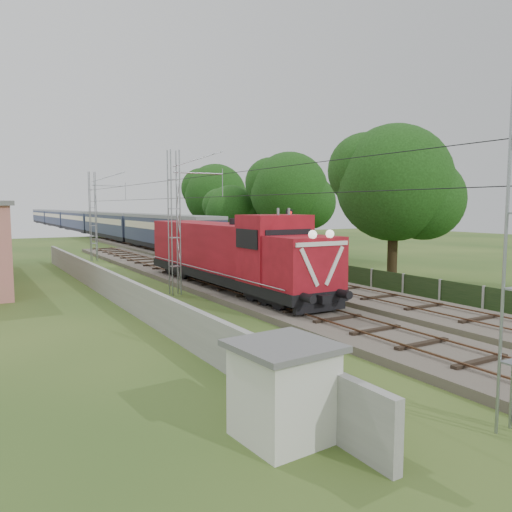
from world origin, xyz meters
TOP-DOWN VIEW (x-y plane):
  - ground at (0.00, 0.00)m, footprint 140.00×140.00m
  - track_main at (0.00, 7.00)m, footprint 4.20×70.00m
  - track_side at (5.00, 20.00)m, footprint 4.20×80.00m
  - catenary at (-2.95, 12.00)m, footprint 3.31×70.00m
  - boundary_wall at (-6.50, 12.00)m, footprint 0.25×40.00m
  - fence at (8.00, 3.00)m, footprint 0.12×32.00m
  - locomotive at (0.00, 11.18)m, footprint 3.06×17.46m
  - coach_rake at (5.00, 79.39)m, footprint 2.97×110.97m
  - signal_post at (3.17, 9.83)m, footprint 0.53×0.41m
  - relay_hut at (-7.40, -5.58)m, footprint 2.17×2.17m
  - tree_a at (10.97, 9.16)m, footprint 7.84×7.46m
  - tree_b at (13.67, 25.12)m, footprint 7.73×7.36m
  - tree_c at (10.39, 30.76)m, footprint 5.45×5.19m
  - tree_d at (12.78, 39.18)m, footprint 7.62×7.26m

SIDE VIEW (x-z plane):
  - ground at x=0.00m, z-range 0.00..0.00m
  - track_main at x=0.00m, z-range -0.04..0.41m
  - track_side at x=5.00m, z-range -0.04..0.41m
  - fence at x=8.00m, z-range 0.00..1.20m
  - boundary_wall at x=-6.50m, z-range 0.00..1.50m
  - relay_hut at x=-7.40m, z-range 0.01..2.10m
  - locomotive at x=0.00m, z-range 0.06..4.49m
  - coach_rake at x=5.00m, z-range 0.76..4.19m
  - signal_post at x=3.17m, z-range 0.90..5.70m
  - catenary at x=-2.95m, z-range 0.05..8.05m
  - tree_c at x=10.39m, z-range 0.87..7.93m
  - tree_d at x=12.78m, z-range 1.22..11.10m
  - tree_b at x=13.67m, z-range 1.24..11.26m
  - tree_a at x=10.97m, z-range 1.26..11.42m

